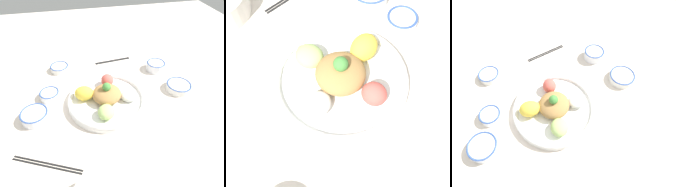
% 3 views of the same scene
% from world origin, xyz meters
% --- Properties ---
extents(ground_plane, '(2.40, 2.40, 0.00)m').
position_xyz_m(ground_plane, '(0.00, 0.00, 0.00)').
color(ground_plane, silver).
extents(salad_platter, '(0.34, 0.34, 0.11)m').
position_xyz_m(salad_platter, '(-0.02, -0.01, 0.03)').
color(salad_platter, white).
rests_on(salad_platter, ground_plane).
extents(sauce_bowl_red, '(0.09, 0.09, 0.04)m').
position_xyz_m(sauce_bowl_red, '(0.06, 0.24, 0.02)').
color(sauce_bowl_red, white).
rests_on(sauce_bowl_red, ground_plane).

